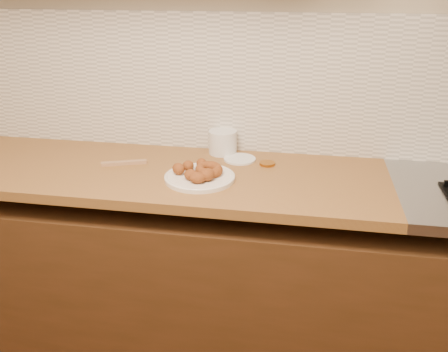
% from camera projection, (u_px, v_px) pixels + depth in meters
% --- Properties ---
extents(wall_back, '(4.00, 0.02, 2.70)m').
position_uv_depth(wall_back, '(274.00, 49.00, 1.99)').
color(wall_back, tan).
rests_on(wall_back, ground).
extents(base_cabinet, '(3.60, 0.60, 0.77)m').
position_uv_depth(base_cabinet, '(259.00, 284.00, 2.08)').
color(base_cabinet, '#4A2A15').
rests_on(base_cabinet, floor).
extents(butcher_block, '(2.30, 0.62, 0.04)m').
position_uv_depth(butcher_block, '(109.00, 170.00, 1.99)').
color(butcher_block, olive).
rests_on(butcher_block, base_cabinet).
extents(backsplash, '(3.60, 0.02, 0.60)m').
position_uv_depth(backsplash, '(272.00, 86.00, 2.04)').
color(backsplash, silver).
rests_on(backsplash, wall_back).
extents(donut_plate, '(0.28, 0.28, 0.02)m').
position_uv_depth(donut_plate, '(200.00, 178.00, 1.85)').
color(donut_plate, white).
rests_on(donut_plate, butcher_block).
extents(ring_donut, '(0.16, 0.16, 0.05)m').
position_uv_depth(ring_donut, '(209.00, 170.00, 1.85)').
color(ring_donut, brown).
rests_on(ring_donut, donut_plate).
extents(fried_dough_chunks, '(0.19, 0.20, 0.05)m').
position_uv_depth(fried_dough_chunks, '(195.00, 172.00, 1.83)').
color(fried_dough_chunks, brown).
rests_on(fried_dough_chunks, donut_plate).
extents(plastic_tub, '(0.14, 0.14, 0.10)m').
position_uv_depth(plastic_tub, '(223.00, 142.00, 2.11)').
color(plastic_tub, silver).
rests_on(plastic_tub, butcher_block).
extents(tub_lid, '(0.16, 0.16, 0.01)m').
position_uv_depth(tub_lid, '(240.00, 159.00, 2.05)').
color(tub_lid, white).
rests_on(tub_lid, butcher_block).
extents(brass_jar_lid, '(0.08, 0.08, 0.01)m').
position_uv_depth(brass_jar_lid, '(267.00, 164.00, 1.99)').
color(brass_jar_lid, '#A6661E').
rests_on(brass_jar_lid, butcher_block).
extents(wooden_utensil, '(0.19, 0.09, 0.01)m').
position_uv_depth(wooden_utensil, '(124.00, 163.00, 2.00)').
color(wooden_utensil, '#A37852').
rests_on(wooden_utensil, butcher_block).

